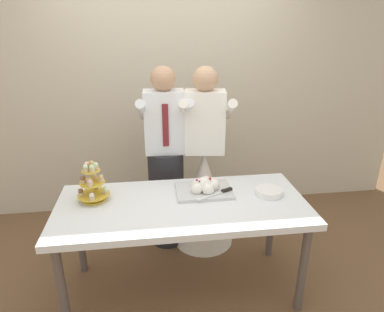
{
  "coord_description": "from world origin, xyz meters",
  "views": [
    {
      "loc": [
        -0.21,
        -2.13,
        1.99
      ],
      "look_at": [
        0.09,
        0.15,
        1.07
      ],
      "focal_mm": 31.81,
      "sensor_mm": 36.0,
      "label": 1
    }
  ],
  "objects_px": {
    "dessert_table": "(182,212)",
    "plate_stack": "(269,192)",
    "main_cake_tray": "(205,187)",
    "person_bride": "(204,186)",
    "cupcake_stand": "(93,184)",
    "person_groom": "(166,170)"
  },
  "relations": [
    {
      "from": "dessert_table",
      "to": "plate_stack",
      "type": "height_order",
      "value": "plate_stack"
    },
    {
      "from": "main_cake_tray",
      "to": "plate_stack",
      "type": "distance_m",
      "value": 0.48
    },
    {
      "from": "person_bride",
      "to": "cupcake_stand",
      "type": "bearing_deg",
      "value": -151.23
    },
    {
      "from": "dessert_table",
      "to": "person_groom",
      "type": "distance_m",
      "value": 0.68
    },
    {
      "from": "person_bride",
      "to": "plate_stack",
      "type": "bearing_deg",
      "value": -55.68
    },
    {
      "from": "cupcake_stand",
      "to": "plate_stack",
      "type": "bearing_deg",
      "value": -3.91
    },
    {
      "from": "cupcake_stand",
      "to": "person_bride",
      "type": "height_order",
      "value": "person_bride"
    },
    {
      "from": "cupcake_stand",
      "to": "person_groom",
      "type": "xyz_separation_m",
      "value": [
        0.55,
        0.54,
        -0.16
      ]
    },
    {
      "from": "cupcake_stand",
      "to": "main_cake_tray",
      "type": "bearing_deg",
      "value": 0.86
    },
    {
      "from": "dessert_table",
      "to": "person_bride",
      "type": "xyz_separation_m",
      "value": [
        0.26,
        0.62,
        -0.12
      ]
    },
    {
      "from": "plate_stack",
      "to": "main_cake_tray",
      "type": "bearing_deg",
      "value": 168.0
    },
    {
      "from": "cupcake_stand",
      "to": "person_bride",
      "type": "xyz_separation_m",
      "value": [
        0.9,
        0.49,
        -0.32
      ]
    },
    {
      "from": "cupcake_stand",
      "to": "plate_stack",
      "type": "distance_m",
      "value": 1.3
    },
    {
      "from": "dessert_table",
      "to": "plate_stack",
      "type": "bearing_deg",
      "value": 3.62
    },
    {
      "from": "dessert_table",
      "to": "main_cake_tray",
      "type": "xyz_separation_m",
      "value": [
        0.19,
        0.14,
        0.11
      ]
    },
    {
      "from": "plate_stack",
      "to": "person_bride",
      "type": "bearing_deg",
      "value": 124.32
    },
    {
      "from": "cupcake_stand",
      "to": "main_cake_tray",
      "type": "height_order",
      "value": "cupcake_stand"
    },
    {
      "from": "dessert_table",
      "to": "person_groom",
      "type": "bearing_deg",
      "value": 96.63
    },
    {
      "from": "plate_stack",
      "to": "person_groom",
      "type": "relative_size",
      "value": 0.12
    },
    {
      "from": "main_cake_tray",
      "to": "person_bride",
      "type": "relative_size",
      "value": 0.25
    },
    {
      "from": "cupcake_stand",
      "to": "person_bride",
      "type": "relative_size",
      "value": 0.18
    },
    {
      "from": "person_groom",
      "to": "dessert_table",
      "type": "bearing_deg",
      "value": -83.37
    }
  ]
}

